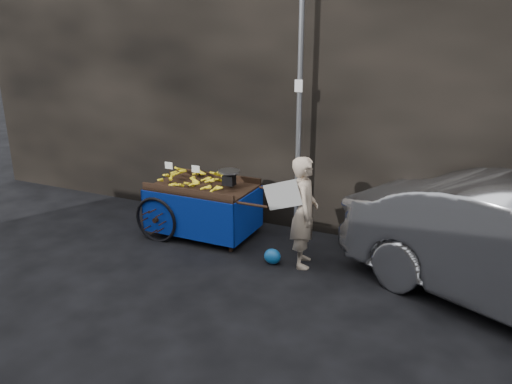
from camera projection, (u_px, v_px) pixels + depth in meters
The scene contains 6 objects.
ground at pixel (244, 264), 7.11m from camera, with size 80.00×80.00×0.00m, color black.
building_wall at pixel (332, 72), 8.41m from camera, with size 13.50×2.00×5.00m.
street_pole at pixel (299, 112), 7.48m from camera, with size 0.12×0.10×4.00m.
banana_cart at pixel (200, 190), 7.94m from camera, with size 2.22×1.13×1.21m.
vendor at pixel (304, 212), 6.88m from camera, with size 0.81×0.67×1.58m.
plastic_bag at pixel (272, 256), 7.10m from camera, with size 0.25×0.20×0.22m, color #165FAB.
Camera 1 is at (2.89, -5.75, 3.20)m, focal length 35.00 mm.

